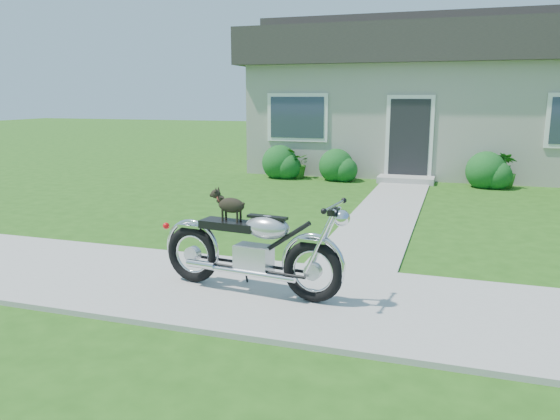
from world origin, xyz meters
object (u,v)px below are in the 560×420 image
Objects in this scene: potted_plant_left at (298,163)px; motorcycle_with_dog at (253,248)px; potted_plant_right at (506,170)px; house at (472,96)px.

motorcycle_with_dog reaches higher than potted_plant_left.
potted_plant_left is 5.18m from potted_plant_right.
potted_plant_right is 9.20m from motorcycle_with_dog.
potted_plant_right is at bearing 0.00° from potted_plant_left.
house reaches higher than potted_plant_right.
potted_plant_left is at bearing 110.02° from motorcycle_with_dog.
motorcycle_with_dog is at bearing -76.95° from potted_plant_left.
motorcycle_with_dog reaches higher than potted_plant_right.
potted_plant_right is (0.84, -3.44, -1.73)m from house.
motorcycle_with_dog is (2.00, -8.63, 0.14)m from potted_plant_left.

